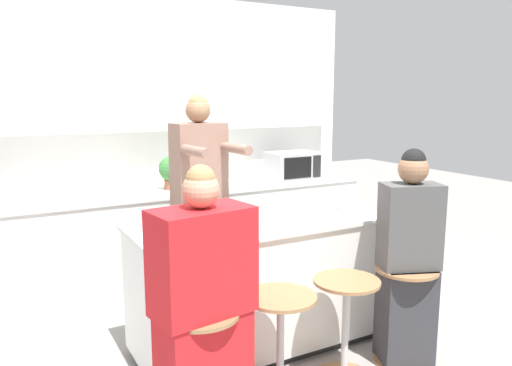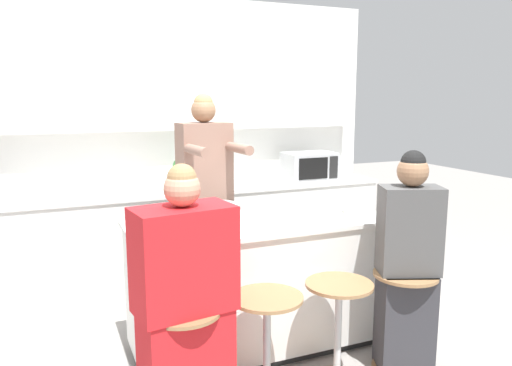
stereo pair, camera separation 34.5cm
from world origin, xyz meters
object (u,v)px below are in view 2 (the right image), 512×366
Objects in this scene: coffee_cup_near at (191,228)px; fruit_bowl at (357,209)px; bar_stool_center_left at (267,342)px; cooking_pot at (218,212)px; person_wrapped_blanket at (185,308)px; person_cooking at (206,210)px; potted_plant at (185,170)px; person_seated_near at (407,272)px; microwave at (309,166)px; kitchen_island at (260,283)px; bar_stool_center_right at (338,326)px; bar_stool_leftmost at (184,358)px; bar_stool_rightmost at (404,314)px.

fruit_bowl is at bearing 4.74° from coffee_cup_near.
bar_stool_center_left is 0.97m from cooking_pot.
person_wrapped_blanket reaches higher than bar_stool_center_left.
coffee_cup_near is (-0.30, 0.48, 0.58)m from bar_stool_center_left.
person_cooking is at bearing 82.63° from cooking_pot.
person_seated_near is at bearing -66.36° from potted_plant.
coffee_cup_near is at bearing -137.69° from microwave.
person_wrapped_blanket is 1.45m from person_seated_near.
kitchen_island is 2.73× the size of bar_stool_center_right.
kitchen_island is at bearing 110.60° from bar_stool_center_right.
potted_plant is at bearing 82.21° from person_cooking.
person_seated_near is 2.81× the size of microwave.
kitchen_island is 1.26× the size of person_wrapped_blanket.
person_cooking is at bearing 110.23° from bar_stool_center_right.
coffee_cup_near is at bearing 68.62° from bar_stool_leftmost.
bar_stool_center_left is 2.16m from potted_plant.
person_wrapped_blanket is at bearing -132.63° from microwave.
bar_stool_leftmost is 1.42m from person_cooking.
bar_stool_center_left and bar_stool_rightmost have the same top height.
coffee_cup_near reaches higher than bar_stool_rightmost.
person_cooking is at bearing 109.83° from kitchen_island.
person_wrapped_blanket is at bearing -158.03° from fruit_bowl.
bar_stool_rightmost is at bearing -8.45° from person_wrapped_blanket.
person_cooking is at bearing -150.41° from microwave.
bar_stool_center_left is 1.87× the size of cooking_pot.
person_wrapped_blanket is 0.59m from coffee_cup_near.
coffee_cup_near is 2.25m from microwave.
bar_stool_center_right is (0.24, -0.64, -0.08)m from kitchen_island.
bar_stool_rightmost is (0.96, -0.01, 0.00)m from bar_stool_center_left.
kitchen_island is 0.70m from bar_stool_center_left.
bar_stool_center_left is 0.46× the size of person_seated_near.
potted_plant reaches higher than fruit_bowl.
kitchen_island is at bearing 175.20° from fruit_bowl.
cooking_pot is (-0.06, -0.48, 0.09)m from person_cooking.
person_wrapped_blanket is 1.60m from fruit_bowl.
person_wrapped_blanket is 4.73× the size of potted_plant.
person_seated_near reaches higher than bar_stool_leftmost.
bar_stool_center_right is 0.46× the size of person_seated_near.
bar_stool_center_right is at bearing -7.46° from person_wrapped_blanket.
microwave is at bearing 100.62° from person_seated_near.
microwave is at bearing 41.49° from cooking_pot.
fruit_bowl is at bearing -58.15° from potted_plant.
coffee_cup_near is at bearing -162.49° from kitchen_island.
person_cooking is at bearing 145.96° from fruit_bowl.
kitchen_island is 1.25× the size of person_seated_near.
microwave reaches higher than cooking_pot.
person_seated_near reaches higher than fruit_bowl.
coffee_cup_near is (0.19, 0.47, 0.58)m from bar_stool_leftmost.
bar_stool_leftmost is 1.29× the size of microwave.
potted_plant is (-0.88, 2.05, 0.71)m from bar_stool_rightmost.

